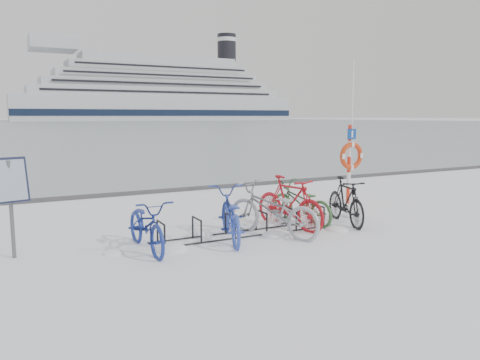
{
  "coord_description": "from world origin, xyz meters",
  "views": [
    {
      "loc": [
        -4.38,
        -8.23,
        2.41
      ],
      "look_at": [
        0.17,
        0.6,
        1.04
      ],
      "focal_mm": 35.0,
      "sensor_mm": 36.0,
      "label": 1
    }
  ],
  "objects_px": {
    "bike_rack": "(246,226)",
    "lifebuoy_station": "(351,156)",
    "info_board": "(10,186)",
    "cruise_ferry": "(158,96)"
  },
  "relations": [
    {
      "from": "lifebuoy_station",
      "to": "info_board",
      "type": "bearing_deg",
      "value": -171.25
    },
    {
      "from": "info_board",
      "to": "cruise_ferry",
      "type": "height_order",
      "value": "cruise_ferry"
    },
    {
      "from": "bike_rack",
      "to": "lifebuoy_station",
      "type": "relative_size",
      "value": 1.02
    },
    {
      "from": "bike_rack",
      "to": "lifebuoy_station",
      "type": "distance_m",
      "value": 4.61
    },
    {
      "from": "bike_rack",
      "to": "cruise_ferry",
      "type": "relative_size",
      "value": 0.03
    },
    {
      "from": "info_board",
      "to": "lifebuoy_station",
      "type": "relative_size",
      "value": 0.44
    },
    {
      "from": "info_board",
      "to": "lifebuoy_station",
      "type": "bearing_deg",
      "value": -4.45
    },
    {
      "from": "bike_rack",
      "to": "lifebuoy_station",
      "type": "xyz_separation_m",
      "value": [
        4.13,
        1.69,
        1.14
      ]
    },
    {
      "from": "lifebuoy_station",
      "to": "cruise_ferry",
      "type": "xyz_separation_m",
      "value": [
        63.61,
        219.51,
        10.98
      ]
    },
    {
      "from": "info_board",
      "to": "cruise_ferry",
      "type": "bearing_deg",
      "value": 58.74
    }
  ]
}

